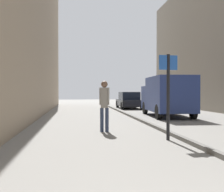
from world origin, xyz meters
The scene contains 6 objects.
ground_plane centered at (0.00, 12.00, 0.00)m, with size 80.00×80.00×0.00m, color gray.
kerb_strip centered at (1.58, 12.00, 0.06)m, with size 0.16×40.00×0.12m, color #615F5B.
pedestrian_main_foreground centered at (-0.57, 9.06, 1.08)m, with size 0.36×0.26×1.86m.
delivery_van centered at (3.76, 14.89, 1.26)m, with size 2.37×5.28×2.33m.
parked_car centered at (3.03, 22.97, 0.71)m, with size 1.89×4.22×1.45m.
street_sign_post centered at (1.17, 7.08, 1.55)m, with size 0.60×0.11×2.60m.
Camera 1 is at (-1.61, -1.05, 1.47)m, focal length 44.65 mm.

